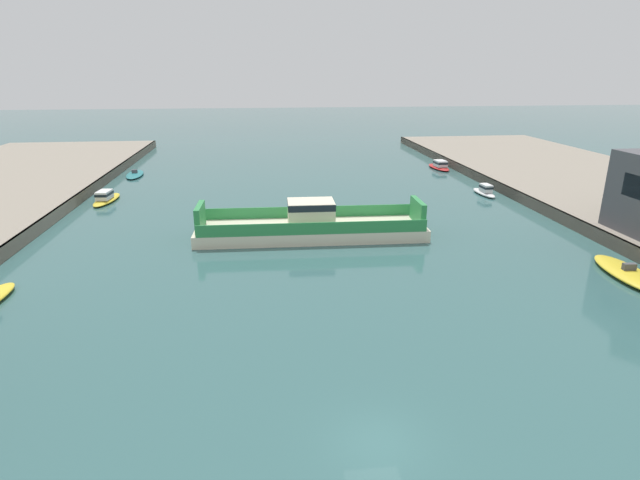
# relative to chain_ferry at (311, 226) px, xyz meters

# --- Properties ---
(ground_plane) EXTENTS (400.00, 400.00, 0.00)m
(ground_plane) POSITION_rel_chain_ferry_xyz_m (0.03, -27.97, -1.06)
(ground_plane) COLOR #335B5B
(chain_ferry) EXTENTS (21.45, 6.25, 3.46)m
(chain_ferry) POSITION_rel_chain_ferry_xyz_m (0.00, 0.00, 0.00)
(chain_ferry) COLOR beige
(chain_ferry) RESTS_ON ground
(moored_boat_near_right) EXTENTS (2.75, 7.14, 0.92)m
(moored_boat_near_right) POSITION_rel_chain_ferry_xyz_m (-23.09, 31.72, -0.84)
(moored_boat_near_right) COLOR #237075
(moored_boat_near_right) RESTS_ON ground
(moored_boat_mid_left) EXTENTS (1.71, 5.14, 1.42)m
(moored_boat_mid_left) POSITION_rel_chain_ferry_xyz_m (23.30, 14.05, -0.54)
(moored_boat_mid_left) COLOR white
(moored_boat_mid_left) RESTS_ON ground
(moored_boat_mid_right) EXTENTS (2.58, 6.88, 1.42)m
(moored_boat_mid_right) POSITION_rel_chain_ferry_xyz_m (-22.91, 15.96, -0.53)
(moored_boat_mid_right) COLOR yellow
(moored_boat_mid_right) RESTS_ON ground
(moored_boat_far_left) EXTENTS (2.60, 6.47, 1.40)m
(moored_boat_far_left) POSITION_rel_chain_ferry_xyz_m (23.66, 31.81, -0.54)
(moored_boat_far_left) COLOR red
(moored_boat_far_left) RESTS_ON ground
(moored_boat_upstream_b) EXTENTS (3.38, 8.15, 1.10)m
(moored_boat_upstream_b) POSITION_rel_chain_ferry_xyz_m (22.86, -12.55, -0.76)
(moored_boat_upstream_b) COLOR yellow
(moored_boat_upstream_b) RESTS_ON ground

